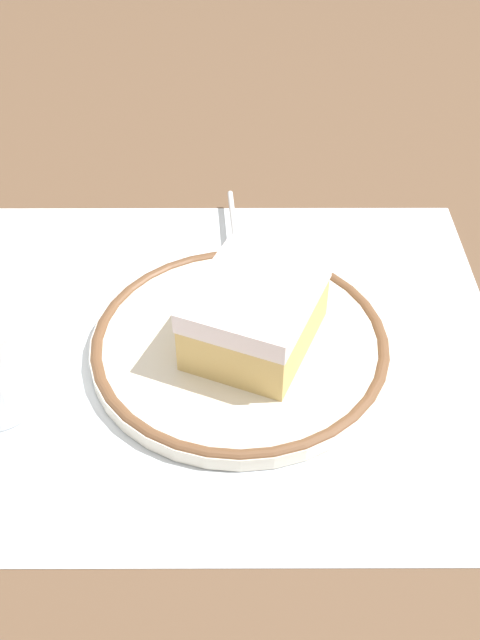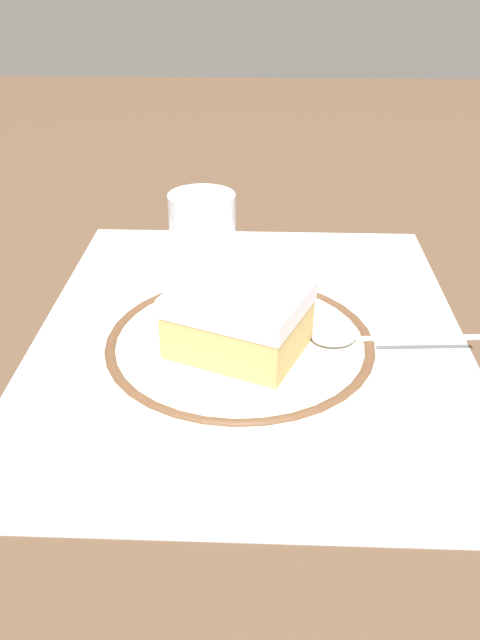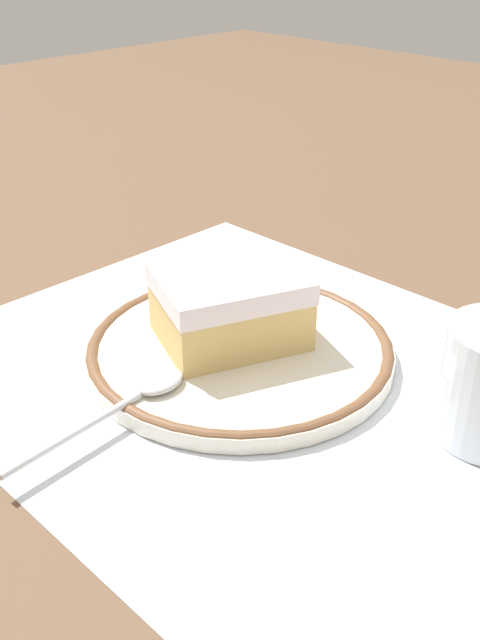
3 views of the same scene
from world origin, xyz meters
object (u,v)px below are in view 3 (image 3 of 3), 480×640
at_px(plate, 240,349).
at_px(spoon, 141,392).
at_px(napkin, 387,559).
at_px(cake_slice, 230,306).

xyz_separation_m(plate, spoon, (0.00, -0.09, 0.01)).
distance_m(plate, napkin, 0.21).
height_order(spoon, napkin, spoon).
bearing_deg(napkin, plate, 155.76).
bearing_deg(napkin, cake_slice, 156.76).
distance_m(cake_slice, spoon, 0.10).
xyz_separation_m(cake_slice, spoon, (0.01, -0.09, -0.02)).
xyz_separation_m(cake_slice, napkin, (0.20, -0.09, -0.04)).
xyz_separation_m(plate, napkin, (0.19, -0.09, -0.01)).
distance_m(spoon, napkin, 0.19).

